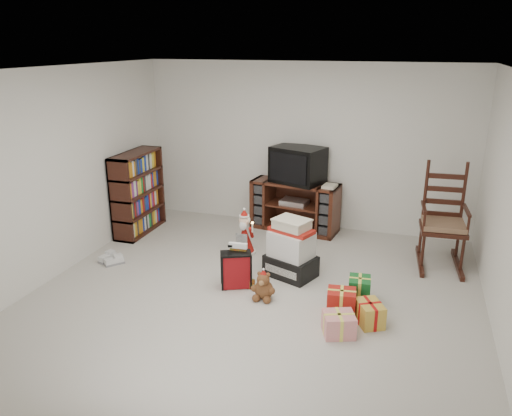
{
  "coord_description": "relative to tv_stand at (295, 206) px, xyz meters",
  "views": [
    {
      "loc": [
        1.57,
        -4.83,
        2.77
      ],
      "look_at": [
        -0.17,
        0.6,
        0.86
      ],
      "focal_mm": 35.0,
      "sensor_mm": 36.0,
      "label": 1
    }
  ],
  "objects": [
    {
      "name": "santa_figurine",
      "position": [
        0.26,
        -1.43,
        -0.15
      ],
      "size": [
        0.29,
        0.27,
        0.59
      ],
      "color": "maroon",
      "rests_on": "floor"
    },
    {
      "name": "crt_television",
      "position": [
        0.03,
        0.01,
        0.64
      ],
      "size": [
        0.86,
        0.74,
        0.54
      ],
      "rotation": [
        0.0,
        0.0,
        -0.34
      ],
      "color": "black",
      "rests_on": "tv_stand"
    },
    {
      "name": "teddy_bear",
      "position": [
        0.19,
        -2.25,
        -0.23
      ],
      "size": [
        0.22,
        0.19,
        0.32
      ],
      "color": "brown",
      "rests_on": "floor"
    },
    {
      "name": "room",
      "position": [
        0.08,
        -2.23,
        0.87
      ],
      "size": [
        5.01,
        5.01,
        2.51
      ],
      "color": "#B0ABA2",
      "rests_on": "ground"
    },
    {
      "name": "tv_stand",
      "position": [
        0.0,
        0.0,
        0.0
      ],
      "size": [
        1.37,
        0.64,
        0.75
      ],
      "rotation": [
        0.0,
        0.0,
        -0.13
      ],
      "color": "#482014",
      "rests_on": "floor"
    },
    {
      "name": "gift_cluster",
      "position": [
        1.16,
        -2.34,
        -0.23
      ],
      "size": [
        0.62,
        0.95,
        0.29
      ],
      "color": "#A21B12",
      "rests_on": "floor"
    },
    {
      "name": "bookshelf",
      "position": [
        -2.23,
        -0.8,
        0.21
      ],
      "size": [
        0.33,
        1.0,
        1.23
      ],
      "color": "black",
      "rests_on": "floor"
    },
    {
      "name": "gift_pile",
      "position": [
        0.34,
        -1.58,
        -0.06
      ],
      "size": [
        0.69,
        0.6,
        0.73
      ],
      "rotation": [
        0.0,
        0.0,
        -0.38
      ],
      "color": "black",
      "rests_on": "floor"
    },
    {
      "name": "stocking",
      "position": [
        -0.2,
        -2.03,
        -0.11
      ],
      "size": [
        0.26,
        0.13,
        0.54
      ],
      "primitive_type": null,
      "rotation": [
        0.0,
        0.0,
        0.08
      ],
      "color": "#0B6B18",
      "rests_on": "floor"
    },
    {
      "name": "red_suitcase",
      "position": [
        -0.2,
        -2.07,
        -0.16
      ],
      "size": [
        0.38,
        0.3,
        0.51
      ],
      "rotation": [
        0.0,
        0.0,
        0.43
      ],
      "color": "maroon",
      "rests_on": "floor"
    },
    {
      "name": "mrs_claus_figurine",
      "position": [
        -0.43,
        -1.11,
        -0.13
      ],
      "size": [
        0.31,
        0.3,
        0.64
      ],
      "color": "maroon",
      "rests_on": "floor"
    },
    {
      "name": "sneaker_pair",
      "position": [
        -2.01,
        -1.94,
        -0.33
      ],
      "size": [
        0.36,
        0.27,
        0.09
      ],
      "rotation": [
        0.0,
        0.0,
        -0.43
      ],
      "color": "silver",
      "rests_on": "floor"
    },
    {
      "name": "rocking_chair",
      "position": [
        2.1,
        -0.62,
        0.09
      ],
      "size": [
        0.62,
        0.95,
        1.38
      ],
      "rotation": [
        0.0,
        0.0,
        0.07
      ],
      "color": "black",
      "rests_on": "floor"
    }
  ]
}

